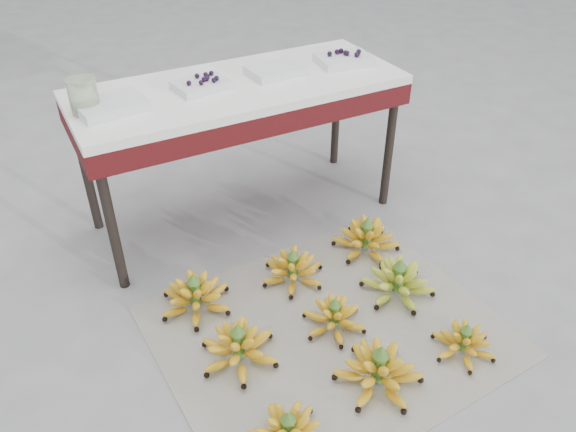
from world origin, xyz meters
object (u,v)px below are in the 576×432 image
bunch_mid_right (398,282)px  bunch_back_center (293,269)px  bunch_mid_center (334,317)px  tray_far_right (344,59)px  tray_left (202,85)px  bunch_back_left (196,296)px  glass_jar (83,96)px  bunch_back_right (366,239)px  bunch_front_right (464,342)px  vendor_table (239,100)px  newspaper_mat (329,331)px  bunch_mid_left (239,347)px  tray_far_left (111,106)px  tray_right (275,71)px  bunch_front_center (379,371)px

bunch_mid_right → bunch_back_center: bearing=151.1°
bunch_mid_center → tray_far_right: 1.20m
tray_left → bunch_back_center: bearing=-76.4°
bunch_back_left → glass_jar: bearing=106.7°
bunch_back_right → tray_left: bearing=131.7°
bunch_front_right → bunch_back_right: 0.67m
bunch_back_left → bunch_back_center: (0.42, -0.04, -0.00)m
vendor_table → bunch_back_center: bearing=-92.9°
newspaper_mat → bunch_back_right: 0.54m
tray_left → tray_far_right: 0.69m
bunch_back_left → bunch_back_right: 0.81m
bunch_front_right → vendor_table: vendor_table is taller
bunch_back_left → bunch_mid_left: bearing=-85.7°
bunch_mid_left → tray_far_left: bearing=112.2°
newspaper_mat → bunch_front_right: size_ratio=4.30×
bunch_back_left → bunch_back_center: bunch_back_left is taller
tray_right → tray_left: bearing=-179.9°
bunch_mid_center → bunch_back_center: (-0.01, 0.32, 0.00)m
bunch_front_right → bunch_mid_center: (-0.35, 0.33, 0.00)m
tray_far_right → glass_jar: glass_jar is taller
vendor_table → glass_jar: (-0.64, -0.00, 0.15)m
bunch_mid_center → tray_right: (0.20, 0.88, 0.65)m
bunch_back_center → bunch_back_right: size_ratio=0.98×
newspaper_mat → vendor_table: size_ratio=0.87×
bunch_mid_left → tray_far_right: size_ratio=1.29×
bunch_mid_left → bunch_back_center: bearing=49.3°
bunch_mid_right → bunch_back_right: 0.31m
tray_right → bunch_mid_left: bearing=-124.7°
bunch_front_center → vendor_table: vendor_table is taller
bunch_front_right → bunch_mid_center: 0.48m
bunch_front_right → bunch_mid_center: bunch_mid_center is taller
bunch_back_center → tray_far_left: bearing=142.9°
newspaper_mat → vendor_table: bearing=87.0°
newspaper_mat → bunch_back_right: bearing=40.4°
bunch_front_right → tray_far_left: 1.61m
bunch_mid_center → vendor_table: (0.02, 0.87, 0.56)m
vendor_table → bunch_mid_center: bearing=-91.3°
bunch_mid_center → bunch_front_center: bearing=-77.5°
bunch_front_center → bunch_mid_right: (0.34, 0.34, -0.00)m
newspaper_mat → tray_far_left: (-0.51, 0.85, 0.71)m
bunch_back_right → bunch_mid_center: bearing=-141.2°
bunch_mid_right → tray_far_right: (0.22, 0.81, 0.65)m
bunch_back_center → tray_far_left: tray_far_left is taller
tray_left → vendor_table: bearing=-3.0°
bunch_back_left → bunch_front_right: bearing=-44.4°
bunch_mid_left → bunch_back_left: size_ratio=1.12×
bunch_mid_right → vendor_table: bearing=120.8°
bunch_mid_left → bunch_back_center: 0.48m
tray_left → tray_far_right: size_ratio=0.90×
bunch_front_right → tray_far_right: 1.36m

